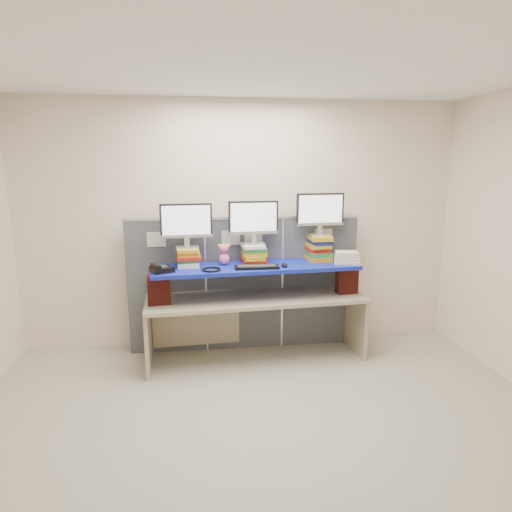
{
  "coord_description": "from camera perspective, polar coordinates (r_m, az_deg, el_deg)",
  "views": [
    {
      "loc": [
        -0.47,
        -2.87,
        2.09
      ],
      "look_at": [
        0.09,
        1.47,
        1.15
      ],
      "focal_mm": 30.0,
      "sensor_mm": 36.0,
      "label": 1
    }
  ],
  "objects": [
    {
      "name": "book_stack_left",
      "position": [
        4.51,
        -9.02,
        -0.12
      ],
      "size": [
        0.27,
        0.32,
        0.19
      ],
      "color": "silver",
      "rests_on": "blue_board"
    },
    {
      "name": "plush_toy",
      "position": [
        4.5,
        -4.27,
        0.26
      ],
      "size": [
        0.13,
        0.1,
        0.23
      ],
      "rotation": [
        0.0,
        0.0,
        -0.2
      ],
      "color": "#F55D99",
      "rests_on": "blue_board"
    },
    {
      "name": "book_stack_center",
      "position": [
        4.58,
        -0.32,
        0.33
      ],
      "size": [
        0.27,
        0.3,
        0.2
      ],
      "color": "#AE1813",
      "rests_on": "blue_board"
    },
    {
      "name": "brick_pier_left",
      "position": [
        4.41,
        -12.79,
        -4.37
      ],
      "size": [
        0.23,
        0.14,
        0.31
      ],
      "primitive_type": "cube",
      "rotation": [
        0.0,
        0.0,
        0.07
      ],
      "color": "maroon",
      "rests_on": "desk"
    },
    {
      "name": "mouse",
      "position": [
        4.43,
        3.81,
        -1.22
      ],
      "size": [
        0.06,
        0.11,
        0.04
      ],
      "primitive_type": "ellipsoid",
      "rotation": [
        0.0,
        0.0,
        0.02
      ],
      "color": "black",
      "rests_on": "blue_board"
    },
    {
      "name": "cubicle_partition",
      "position": [
        4.85,
        -1.57,
        -3.65
      ],
      "size": [
        2.6,
        0.06,
        1.53
      ],
      "color": "#454951",
      "rests_on": "ground"
    },
    {
      "name": "binder_stack",
      "position": [
        4.67,
        12.01,
        -0.23
      ],
      "size": [
        0.3,
        0.26,
        0.13
      ],
      "rotation": [
        0.0,
        0.0,
        -0.19
      ],
      "color": "beige",
      "rests_on": "blue_board"
    },
    {
      "name": "keyboard",
      "position": [
        4.36,
        0.12,
        -1.47
      ],
      "size": [
        0.45,
        0.16,
        0.03
      ],
      "rotation": [
        0.0,
        0.0,
        -0.02
      ],
      "color": "black",
      "rests_on": "blue_board"
    },
    {
      "name": "desk",
      "position": [
        4.63,
        -0.0,
        -7.13
      ],
      "size": [
        2.36,
        0.83,
        0.7
      ],
      "rotation": [
        0.0,
        0.0,
        0.07
      ],
      "color": "tan",
      "rests_on": "ground"
    },
    {
      "name": "brick_pier_right",
      "position": [
        4.78,
        12.01,
        -3.06
      ],
      "size": [
        0.23,
        0.14,
        0.31
      ],
      "primitive_type": "cube",
      "rotation": [
        0.0,
        0.0,
        0.07
      ],
      "color": "maroon",
      "rests_on": "desk"
    },
    {
      "name": "room",
      "position": [
        2.99,
        1.83,
        -1.2
      ],
      "size": [
        5.0,
        4.0,
        2.8
      ],
      "color": "#F8E5CC",
      "rests_on": "ground"
    },
    {
      "name": "headset",
      "position": [
        4.3,
        -5.96,
        -1.78
      ],
      "size": [
        0.21,
        0.21,
        0.02
      ],
      "primitive_type": "torus",
      "rotation": [
        0.0,
        0.0,
        -0.12
      ],
      "color": "black",
      "rests_on": "blue_board"
    },
    {
      "name": "blue_board",
      "position": [
        4.5,
        -0.0,
        -1.49
      ],
      "size": [
        2.18,
        0.68,
        0.04
      ],
      "primitive_type": "cube",
      "rotation": [
        0.0,
        0.0,
        0.07
      ],
      "color": "#0F0B8E",
      "rests_on": "brick_pier_left"
    },
    {
      "name": "book_stack_right",
      "position": [
        4.76,
        8.37,
        1.06
      ],
      "size": [
        0.26,
        0.31,
        0.28
      ],
      "color": "orange",
      "rests_on": "blue_board"
    },
    {
      "name": "monitor_right",
      "position": [
        4.71,
        8.54,
        5.88
      ],
      "size": [
        0.53,
        0.16,
        0.46
      ],
      "rotation": [
        0.0,
        0.0,
        0.07
      ],
      "color": "#A4A5A9",
      "rests_on": "book_stack_right"
    },
    {
      "name": "monitor_left",
      "position": [
        4.45,
        -9.28,
        4.37
      ],
      "size": [
        0.53,
        0.16,
        0.46
      ],
      "rotation": [
        0.0,
        0.0,
        0.07
      ],
      "color": "#A4A5A9",
      "rests_on": "book_stack_left"
    },
    {
      "name": "monitor_center",
      "position": [
        4.52,
        -0.35,
        4.84
      ],
      "size": [
        0.53,
        0.16,
        0.46
      ],
      "rotation": [
        0.0,
        0.0,
        0.07
      ],
      "color": "#A4A5A9",
      "rests_on": "book_stack_center"
    },
    {
      "name": "desk_phone",
      "position": [
        4.31,
        -12.55,
        -1.69
      ],
      "size": [
        0.26,
        0.26,
        0.09
      ],
      "rotation": [
        0.0,
        0.0,
        0.48
      ],
      "color": "black",
      "rests_on": "blue_board"
    }
  ]
}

